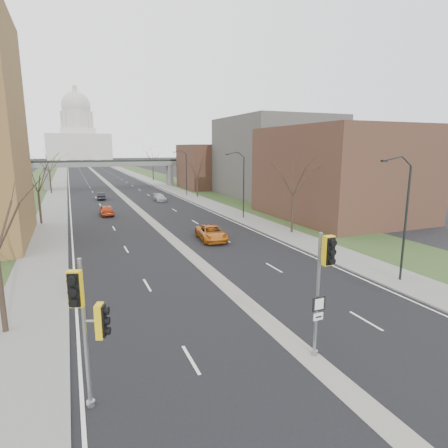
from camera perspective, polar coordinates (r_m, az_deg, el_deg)
ground at (r=18.24m, az=13.11°, el=-19.45°), size 700.00×700.00×0.00m
road_surface at (r=163.10m, az=-19.28°, el=7.64°), size 20.00×600.00×0.01m
median_strip at (r=163.10m, az=-19.28°, el=7.64°), size 1.20×600.00×0.02m
sidewalk_right at (r=164.22m, az=-15.06°, el=7.93°), size 4.00×600.00×0.12m
sidewalk_left at (r=162.84m, az=-23.52°, el=7.35°), size 4.00×600.00×0.12m
grass_verge_right at (r=165.11m, az=-12.98°, el=8.05°), size 8.00×600.00×0.10m
grass_verge_left at (r=163.05m, az=-25.64°, el=7.17°), size 8.00×600.00×0.10m
commercial_block_near at (r=52.65m, az=17.15°, el=7.44°), size 16.00×20.00×12.00m
commercial_block_mid at (r=74.64m, az=7.76°, el=10.06°), size 18.00×22.00×15.00m
commercial_block_far at (r=88.44m, az=-1.63°, el=8.76°), size 14.00×14.00×10.00m
pedestrian_bridge at (r=93.14m, az=-16.80°, el=8.32°), size 34.00×3.00×6.45m
capitol at (r=332.82m, az=-21.33°, el=12.38°), size 48.00×42.00×55.75m
streetlight_near at (r=27.68m, az=25.29°, el=5.57°), size 2.61×0.20×8.70m
streetlight_mid at (r=49.06m, az=2.18°, el=8.79°), size 2.61×0.20×8.70m
streetlight_far at (r=73.49m, az=-6.41°, el=9.65°), size 2.61×0.20×8.70m
tree_left_b at (r=50.78m, az=-26.66°, el=6.86°), size 6.75×6.75×8.81m
tree_left_c at (r=84.67m, az=-25.19°, el=8.94°), size 7.65×7.65×9.99m
tree_right_a at (r=41.27m, az=10.59°, el=7.65°), size 7.20×7.20×9.40m
tree_right_b at (r=71.26m, az=-4.14°, el=8.72°), size 6.30×6.30×8.22m
tree_right_c at (r=109.89m, az=-10.85°, el=10.17°), size 7.65×7.65×9.99m
signal_pole_left at (r=13.98m, az=-20.08°, el=-12.87°), size 1.27×0.94×5.64m
signal_pole_median at (r=16.73m, az=14.91°, el=-7.31°), size 0.66×0.93×5.76m
car_left_near at (r=54.84m, az=-17.46°, el=2.04°), size 1.80×4.42×1.50m
car_left_far at (r=72.08m, az=-18.20°, el=4.09°), size 1.65×4.10×1.33m
car_right_near at (r=38.30m, az=-1.92°, el=-1.37°), size 3.01×5.60×1.49m
car_right_mid at (r=67.53m, az=-9.76°, el=3.99°), size 1.83×4.29×1.23m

